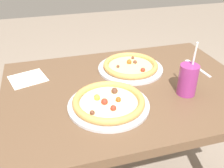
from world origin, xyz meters
TOP-DOWN VIEW (x-y plane):
  - dining_table at (0.00, 0.00)m, footprint 1.11×0.79m
  - pizza_near at (-0.12, -0.13)m, footprint 0.33×0.33m
  - pizza_far at (0.07, 0.15)m, footprint 0.33×0.33m
  - drink_cup_colored at (0.22, -0.13)m, footprint 0.08×0.08m
  - paper_napkin at (-0.44, 0.20)m, footprint 0.19×0.18m
  - fork at (0.40, 0.08)m, footprint 0.03×0.20m

SIDE VIEW (x-z plane):
  - dining_table at x=0.00m, z-range 0.25..1.00m
  - paper_napkin at x=-0.44m, z-range 0.75..0.75m
  - fork at x=0.40m, z-range 0.75..0.75m
  - pizza_far at x=0.07m, z-range 0.75..0.79m
  - pizza_near at x=-0.12m, z-range 0.75..0.79m
  - drink_cup_colored at x=0.22m, z-range 0.70..0.94m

